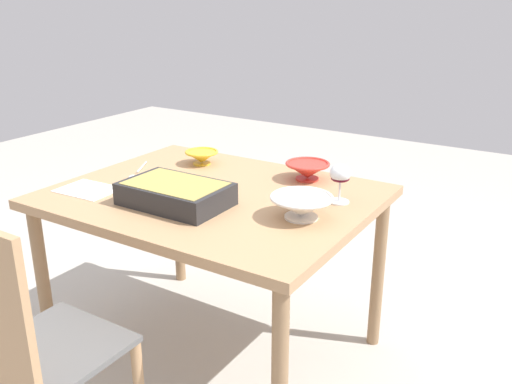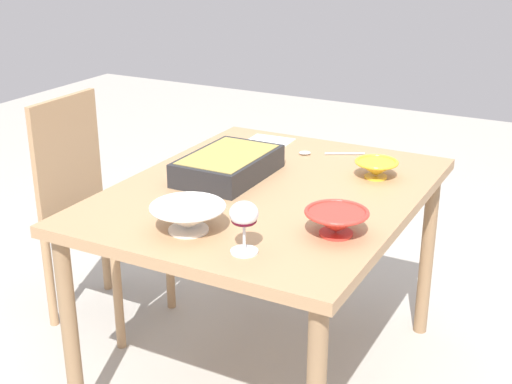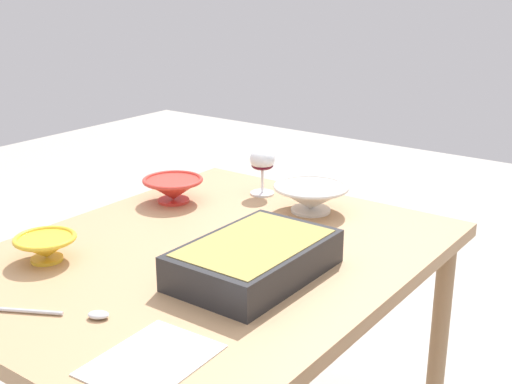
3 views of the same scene
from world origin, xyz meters
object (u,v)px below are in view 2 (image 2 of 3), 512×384
object	(u,v)px
dining_table	(268,209)
wine_glass	(244,217)
serving_spoon	(318,153)
mixing_bowl	(188,216)
casserole_dish	(228,164)
napkin	(265,144)
serving_bowl	(336,221)
small_bowl	(376,168)
chair	(90,204)

from	to	relation	value
dining_table	wine_glass	world-z (taller)	wine_glass
wine_glass	serving_spoon	xyz separation A→B (m)	(0.87, 0.16, -0.10)
serving_spoon	mixing_bowl	bearing A→B (deg)	176.41
dining_table	casserole_dish	bearing A→B (deg)	77.73
serving_spoon	napkin	xyz separation A→B (m)	(0.02, 0.24, -0.01)
serving_bowl	dining_table	bearing A→B (deg)	54.74
wine_glass	napkin	world-z (taller)	wine_glass
casserole_dish	dining_table	bearing A→B (deg)	-102.27
dining_table	wine_glass	distance (m)	0.52
dining_table	small_bowl	distance (m)	0.40
mixing_bowl	serving_bowl	world-z (taller)	mixing_bowl
casserole_dish	serving_bowl	distance (m)	0.58
mixing_bowl	serving_bowl	bearing A→B (deg)	-65.64
serving_bowl	casserole_dish	bearing A→B (deg)	61.68
serving_spoon	napkin	size ratio (longest dim) A/B	1.00
mixing_bowl	small_bowl	size ratio (longest dim) A/B	1.46
dining_table	casserole_dish	world-z (taller)	casserole_dish
casserole_dish	napkin	distance (m)	0.40
casserole_dish	mixing_bowl	xyz separation A→B (m)	(-0.45, -0.13, -0.00)
mixing_bowl	small_bowl	distance (m)	0.75
wine_glass	small_bowl	bearing A→B (deg)	-9.29
chair	napkin	xyz separation A→B (m)	(0.38, -0.59, 0.23)
napkin	serving_bowl	bearing A→B (deg)	-139.46
mixing_bowl	small_bowl	bearing A→B (deg)	-25.78
wine_glass	serving_spoon	world-z (taller)	wine_glass
wine_glass	mixing_bowl	bearing A→B (deg)	77.14
mixing_bowl	small_bowl	world-z (taller)	mixing_bowl
chair	small_bowl	world-z (taller)	chair
serving_bowl	serving_spoon	bearing A→B (deg)	27.12
casserole_dish	serving_spoon	world-z (taller)	casserole_dish
dining_table	mixing_bowl	distance (m)	0.43
mixing_bowl	serving_spoon	xyz separation A→B (m)	(0.82, -0.05, -0.04)
dining_table	wine_glass	xyz separation A→B (m)	(-0.46, -0.16, 0.18)
dining_table	serving_bowl	bearing A→B (deg)	-125.26
casserole_dish	chair	bearing A→B (deg)	88.36
serving_bowl	small_bowl	bearing A→B (deg)	6.28
mixing_bowl	serving_bowl	distance (m)	0.42
serving_bowl	chair	bearing A→B (deg)	75.86
dining_table	mixing_bowl	world-z (taller)	mixing_bowl
wine_glass	serving_bowl	xyz separation A→B (m)	(0.22, -0.17, -0.06)
chair	napkin	distance (m)	0.74
serving_bowl	napkin	distance (m)	0.88
small_bowl	serving_spoon	size ratio (longest dim) A/B	0.66
chair	serving_spoon	xyz separation A→B (m)	(0.35, -0.84, 0.24)
dining_table	serving_spoon	bearing A→B (deg)	-0.56
chair	small_bowl	distance (m)	1.16
casserole_dish	napkin	size ratio (longest dim) A/B	1.68
chair	mixing_bowl	xyz separation A→B (m)	(-0.47, -0.79, 0.28)
chair	napkin	world-z (taller)	chair
dining_table	casserole_dish	size ratio (longest dim) A/B	3.13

